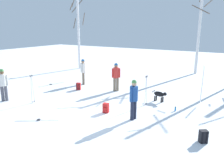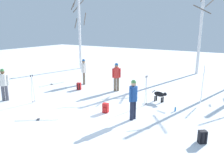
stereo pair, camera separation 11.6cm
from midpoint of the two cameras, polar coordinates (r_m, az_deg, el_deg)
ground_plane at (r=9.91m, az=-8.59°, el=-8.50°), size 60.00×60.00×0.00m
person_0 at (r=13.04m, az=-26.00°, el=0.27°), size 0.38×0.41×1.72m
person_1 at (r=9.41m, az=5.15°, el=-3.29°), size 0.34×0.52×1.72m
person_2 at (r=13.58m, az=0.78°, el=2.25°), size 0.44×0.35×1.72m
person_3 at (r=15.31m, az=-7.50°, el=3.51°), size 0.36×0.43×1.72m
dog at (r=11.99m, az=11.67°, el=-2.62°), size 0.89×0.33×0.57m
ski_pair_planted_0 at (r=12.37m, az=21.54°, el=-0.04°), size 0.03×0.26×1.94m
ski_pair_lying_0 at (r=10.10m, az=-18.57°, el=-8.63°), size 1.56×1.20×0.05m
ski_pair_lying_1 at (r=15.83m, az=-15.22°, el=-0.12°), size 0.60×1.87×0.05m
ski_poles_0 at (r=12.15m, az=-19.75°, el=-1.00°), size 0.07×0.21×1.47m
ski_poles_1 at (r=11.24m, az=8.28°, el=-1.40°), size 0.07×0.24×1.51m
backpack_0 at (r=8.39m, az=21.62°, el=-12.19°), size 0.34×0.34×0.44m
backpack_1 at (r=14.17m, az=-8.67°, el=-0.59°), size 0.32×0.34×0.44m
backpack_2 at (r=10.35m, az=-1.89°, el=-6.07°), size 0.29×0.32×0.44m
water_bottle_0 at (r=10.94m, az=15.37°, el=-6.08°), size 0.07×0.07×0.21m
birch_tree_0 at (r=21.25m, az=-8.65°, el=13.15°), size 1.55×1.55×6.48m
birch_tree_1 at (r=19.82m, az=21.00°, el=12.93°), size 1.75×1.74×7.31m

